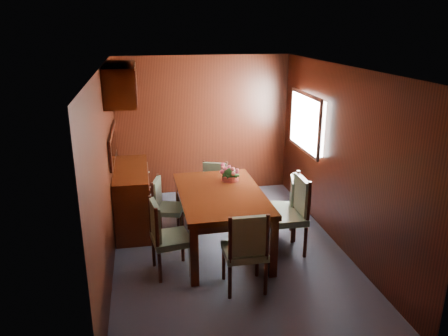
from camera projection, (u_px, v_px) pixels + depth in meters
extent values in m
plane|color=#383C4C|center=(229.00, 250.00, 5.87)|extent=(4.50, 4.50, 0.00)
cube|color=black|center=(107.00, 172.00, 5.23)|extent=(0.02, 4.50, 2.40)
cube|color=black|center=(340.00, 158.00, 5.76)|extent=(0.02, 4.50, 2.40)
cube|color=black|center=(203.00, 126.00, 7.59)|extent=(3.00, 0.02, 2.40)
cube|color=black|center=(286.00, 253.00, 3.40)|extent=(3.00, 0.02, 2.40)
cube|color=black|center=(229.00, 68.00, 5.12)|extent=(3.00, 4.50, 0.02)
cube|color=white|center=(309.00, 122.00, 6.71)|extent=(0.14, 1.10, 0.80)
cube|color=#B2B2B7|center=(305.00, 122.00, 6.69)|extent=(0.04, 1.20, 0.90)
cube|color=black|center=(113.00, 144.00, 6.14)|extent=(0.03, 1.36, 0.41)
cube|color=silver|center=(114.00, 144.00, 6.14)|extent=(0.01, 1.30, 0.35)
cube|color=black|center=(121.00, 83.00, 5.90)|extent=(0.40, 1.40, 0.50)
cube|color=black|center=(133.00, 198.00, 6.44)|extent=(0.48, 1.40, 0.90)
cube|color=black|center=(194.00, 256.00, 4.98)|extent=(0.10, 0.10, 0.75)
cube|color=black|center=(273.00, 248.00, 5.16)|extent=(0.10, 0.10, 0.75)
cube|color=black|center=(179.00, 203.00, 6.45)|extent=(0.10, 0.10, 0.75)
cube|color=black|center=(241.00, 198.00, 6.63)|extent=(0.10, 0.10, 0.75)
cube|color=black|center=(221.00, 201.00, 5.70)|extent=(0.97, 1.61, 0.11)
cube|color=black|center=(221.00, 195.00, 5.68)|extent=(1.10, 1.74, 0.06)
cylinder|color=black|center=(154.00, 252.00, 5.42)|extent=(0.04, 0.04, 0.38)
cylinder|color=black|center=(160.00, 268.00, 5.07)|extent=(0.04, 0.04, 0.38)
cylinder|color=black|center=(183.00, 247.00, 5.54)|extent=(0.04, 0.04, 0.38)
cylinder|color=black|center=(191.00, 263.00, 5.19)|extent=(0.04, 0.04, 0.38)
cube|color=#5E795C|center=(171.00, 239.00, 5.23)|extent=(0.49, 0.51, 0.08)
cylinder|color=black|center=(151.00, 215.00, 5.26)|extent=(0.04, 0.04, 0.51)
cylinder|color=black|center=(157.00, 229.00, 4.91)|extent=(0.04, 0.04, 0.51)
cube|color=#5E795C|center=(155.00, 220.00, 5.09)|extent=(0.12, 0.41, 0.43)
cylinder|color=black|center=(160.00, 218.00, 6.42)|extent=(0.04, 0.04, 0.34)
cylinder|color=black|center=(155.00, 229.00, 6.09)|extent=(0.04, 0.04, 0.34)
cylinder|color=black|center=(183.00, 219.00, 6.40)|extent=(0.04, 0.04, 0.34)
cylinder|color=black|center=(179.00, 229.00, 6.07)|extent=(0.04, 0.04, 0.34)
cube|color=#5E795C|center=(169.00, 209.00, 6.17)|extent=(0.48, 0.49, 0.07)
cylinder|color=black|center=(158.00, 189.00, 6.28)|extent=(0.04, 0.04, 0.46)
cylinder|color=black|center=(153.00, 198.00, 5.95)|extent=(0.04, 0.04, 0.46)
cube|color=#5E795C|center=(157.00, 193.00, 6.11)|extent=(0.15, 0.37, 0.39)
cylinder|color=black|center=(305.00, 242.00, 5.63)|extent=(0.05, 0.05, 0.42)
cylinder|color=black|center=(294.00, 228.00, 6.03)|extent=(0.05, 0.05, 0.42)
cylinder|color=black|center=(275.00, 245.00, 5.56)|extent=(0.05, 0.05, 0.42)
cylinder|color=black|center=(266.00, 230.00, 5.96)|extent=(0.05, 0.05, 0.42)
cube|color=#5E795C|center=(286.00, 217.00, 5.71)|extent=(0.48, 0.50, 0.09)
cylinder|color=black|center=(309.00, 203.00, 5.46)|extent=(0.05, 0.05, 0.56)
cylinder|color=black|center=(297.00, 190.00, 5.86)|extent=(0.05, 0.05, 0.56)
cube|color=#5E795C|center=(301.00, 195.00, 5.65)|extent=(0.07, 0.45, 0.47)
cylinder|color=black|center=(292.00, 231.00, 6.02)|extent=(0.04, 0.04, 0.36)
cylinder|color=black|center=(291.00, 219.00, 6.36)|extent=(0.04, 0.04, 0.36)
cylinder|color=black|center=(267.00, 229.00, 6.05)|extent=(0.04, 0.04, 0.36)
cylinder|color=black|center=(267.00, 218.00, 6.40)|extent=(0.04, 0.04, 0.36)
cube|color=#5E795C|center=(280.00, 209.00, 6.13)|extent=(0.51, 0.52, 0.07)
cylinder|color=black|center=(295.00, 199.00, 5.87)|extent=(0.04, 0.04, 0.48)
cylinder|color=black|center=(293.00, 189.00, 6.21)|extent=(0.04, 0.04, 0.48)
cube|color=#5E795C|center=(293.00, 192.00, 6.04)|extent=(0.16, 0.39, 0.40)
cylinder|color=black|center=(230.00, 283.00, 4.78)|extent=(0.04, 0.04, 0.40)
cylinder|color=black|center=(266.00, 279.00, 4.85)|extent=(0.04, 0.04, 0.40)
cylinder|color=black|center=(224.00, 264.00, 5.14)|extent=(0.04, 0.04, 0.40)
cylinder|color=black|center=(257.00, 261.00, 5.21)|extent=(0.04, 0.04, 0.40)
cube|color=#5E795C|center=(244.00, 251.00, 4.91)|extent=(0.47, 0.45, 0.08)
cylinder|color=black|center=(230.00, 240.00, 4.60)|extent=(0.04, 0.04, 0.53)
cylinder|color=black|center=(267.00, 237.00, 4.67)|extent=(0.04, 0.04, 0.53)
cube|color=#5E795C|center=(249.00, 236.00, 4.65)|extent=(0.43, 0.07, 0.45)
cylinder|color=black|center=(227.00, 204.00, 6.91)|extent=(0.04, 0.04, 0.35)
cylinder|color=black|center=(204.00, 202.00, 6.97)|extent=(0.04, 0.04, 0.35)
cylinder|color=black|center=(223.00, 213.00, 6.59)|extent=(0.04, 0.04, 0.35)
cylinder|color=black|center=(199.00, 211.00, 6.65)|extent=(0.04, 0.04, 0.35)
cube|color=#5E795C|center=(213.00, 194.00, 6.71)|extent=(0.53, 0.52, 0.07)
cylinder|color=black|center=(227.00, 176.00, 6.77)|extent=(0.04, 0.04, 0.47)
cylinder|color=black|center=(204.00, 175.00, 6.83)|extent=(0.04, 0.04, 0.47)
cube|color=#5E795C|center=(215.00, 175.00, 6.78)|extent=(0.37, 0.19, 0.40)
cylinder|color=#CD4D3E|center=(230.00, 178.00, 6.08)|extent=(0.24, 0.24, 0.07)
sphere|color=#1A4115|center=(230.00, 174.00, 6.07)|extent=(0.18, 0.18, 0.18)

